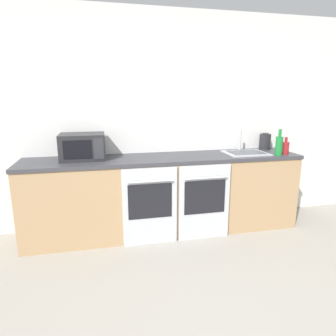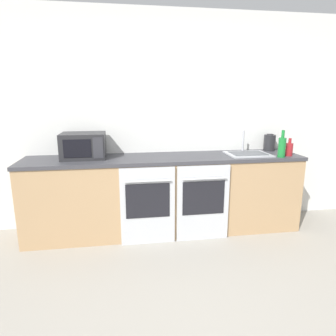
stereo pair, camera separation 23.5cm
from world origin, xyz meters
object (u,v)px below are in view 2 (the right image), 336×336
object	(u,v)px
oven_left	(148,206)
oven_right	(203,203)
bottle_red	(289,149)
sink	(248,153)
microwave	(84,146)
kettle	(270,143)
bottle_green	(282,147)

from	to	relation	value
oven_left	oven_right	bearing A→B (deg)	0.00
bottle_red	sink	xyz separation A→B (m)	(-0.45, 0.14, -0.07)
microwave	kettle	bearing A→B (deg)	3.43
bottle_green	kettle	distance (m)	0.44
oven_right	sink	world-z (taller)	sink
oven_left	bottle_green	size ratio (longest dim) A/B	2.79
microwave	bottle_green	distance (m)	2.26
microwave	bottle_red	size ratio (longest dim) A/B	2.32
oven_right	kettle	world-z (taller)	kettle
oven_left	sink	world-z (taller)	sink
oven_right	oven_left	bearing A→B (deg)	180.00
kettle	microwave	bearing A→B (deg)	-176.57
oven_right	microwave	size ratio (longest dim) A/B	1.80
kettle	sink	world-z (taller)	sink
bottle_green	sink	size ratio (longest dim) A/B	0.62
bottle_red	kettle	distance (m)	0.38
oven_right	bottle_red	bearing A→B (deg)	7.87
oven_left	bottle_red	size ratio (longest dim) A/B	4.19
oven_right	bottle_red	xyz separation A→B (m)	(1.07, 0.15, 0.56)
bottle_red	kettle	bearing A→B (deg)	98.78
microwave	sink	distance (m)	1.93
kettle	sink	xyz separation A→B (m)	(-0.39, -0.23, -0.09)
kettle	sink	distance (m)	0.46
bottle_red	sink	size ratio (longest dim) A/B	0.42
sink	microwave	bearing A→B (deg)	177.29
kettle	bottle_green	bearing A→B (deg)	-99.40
oven_right	kettle	bearing A→B (deg)	27.19
oven_left	bottle_red	xyz separation A→B (m)	(1.69, 0.15, 0.56)
oven_right	bottle_red	world-z (taller)	bottle_red
sink	kettle	bearing A→B (deg)	30.35
microwave	oven_left	bearing A→B (deg)	-29.25
oven_left	kettle	size ratio (longest dim) A/B	4.05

